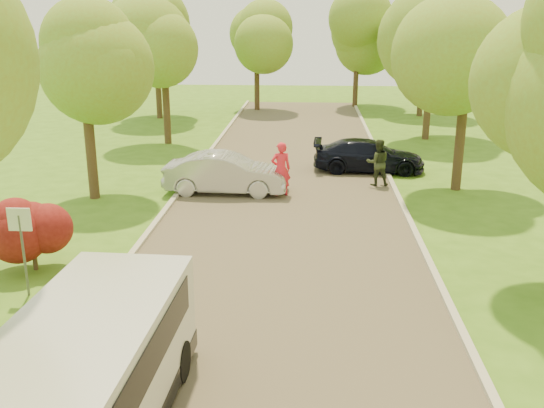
% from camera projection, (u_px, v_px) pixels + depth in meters
% --- Properties ---
extents(road, '(8.00, 60.00, 0.01)m').
position_uv_depth(road, '(281.00, 241.00, 17.86)').
color(road, '#4C4438').
rests_on(road, ground).
extents(curb_left, '(0.18, 60.00, 0.12)m').
position_uv_depth(curb_left, '(146.00, 236.00, 18.09)').
color(curb_left, '#B2AD9E').
rests_on(curb_left, ground).
extents(curb_right, '(0.18, 60.00, 0.12)m').
position_uv_depth(curb_right, '(420.00, 242.00, 17.59)').
color(curb_right, '#B2AD9E').
rests_on(curb_right, ground).
extents(street_sign, '(0.55, 0.06, 2.17)m').
position_uv_depth(street_sign, '(21.00, 233.00, 13.94)').
color(street_sign, '#59595E').
rests_on(street_sign, ground).
extents(red_shrub, '(1.70, 1.70, 1.95)m').
position_uv_depth(red_shrub, '(31.00, 230.00, 15.54)').
color(red_shrub, '#382619').
rests_on(red_shrub, ground).
extents(tree_l_midb, '(4.30, 4.20, 6.62)m').
position_uv_depth(tree_l_midb, '(89.00, 70.00, 20.73)').
color(tree_l_midb, '#382619').
rests_on(tree_l_midb, ground).
extents(tree_l_far, '(4.92, 4.80, 7.79)m').
position_uv_depth(tree_l_far, '(167.00, 35.00, 29.97)').
color(tree_l_far, '#382619').
rests_on(tree_l_far, ground).
extents(tree_r_midb, '(4.51, 4.40, 7.01)m').
position_uv_depth(tree_r_midb, '(473.00, 59.00, 21.72)').
color(tree_r_midb, '#382619').
rests_on(tree_r_midb, ground).
extents(tree_r_far, '(5.33, 5.20, 8.34)m').
position_uv_depth(tree_r_far, '(438.00, 27.00, 30.93)').
color(tree_r_far, '#382619').
rests_on(tree_r_far, ground).
extents(tree_bg_a, '(5.12, 5.00, 7.72)m').
position_uv_depth(tree_bg_a, '(159.00, 33.00, 37.79)').
color(tree_bg_a, '#382619').
rests_on(tree_bg_a, ground).
extents(tree_bg_b, '(5.12, 5.00, 7.95)m').
position_uv_depth(tree_bg_b, '(429.00, 29.00, 38.58)').
color(tree_bg_b, '#382619').
rests_on(tree_bg_b, ground).
extents(tree_bg_c, '(4.92, 4.80, 7.33)m').
position_uv_depth(tree_bg_c, '(260.00, 36.00, 41.32)').
color(tree_bg_c, '#382619').
rests_on(tree_bg_c, ground).
extents(tree_bg_d, '(5.12, 5.00, 7.72)m').
position_uv_depth(tree_bg_d, '(361.00, 31.00, 42.70)').
color(tree_bg_d, '#382619').
rests_on(tree_bg_d, ground).
extents(minivan, '(2.35, 5.62, 2.07)m').
position_uv_depth(minivan, '(86.00, 380.00, 9.16)').
color(minivan, silver).
rests_on(minivan, ground).
extents(silver_sedan, '(4.60, 1.71, 1.50)m').
position_uv_depth(silver_sedan, '(226.00, 173.00, 22.52)').
color(silver_sedan, '#B0B1B5').
rests_on(silver_sedan, ground).
extents(dark_sedan, '(4.75, 2.09, 1.36)m').
position_uv_depth(dark_sedan, '(369.00, 156.00, 25.71)').
color(dark_sedan, black).
rests_on(dark_sedan, ground).
extents(longboard, '(0.59, 0.92, 0.10)m').
position_uv_depth(longboard, '(154.00, 343.00, 12.09)').
color(longboard, black).
rests_on(longboard, ground).
extents(skateboarder, '(1.30, 1.05, 1.75)m').
position_uv_depth(skateboarder, '(152.00, 303.00, 11.83)').
color(skateboarder, slate).
rests_on(skateboarder, longboard).
extents(person_striped, '(0.83, 0.65, 2.01)m').
position_uv_depth(person_striped, '(281.00, 169.00, 22.10)').
color(person_striped, red).
rests_on(person_striped, ground).
extents(person_olive, '(0.94, 0.76, 1.83)m').
position_uv_depth(person_olive, '(378.00, 163.00, 23.46)').
color(person_olive, '#2B331F').
rests_on(person_olive, ground).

